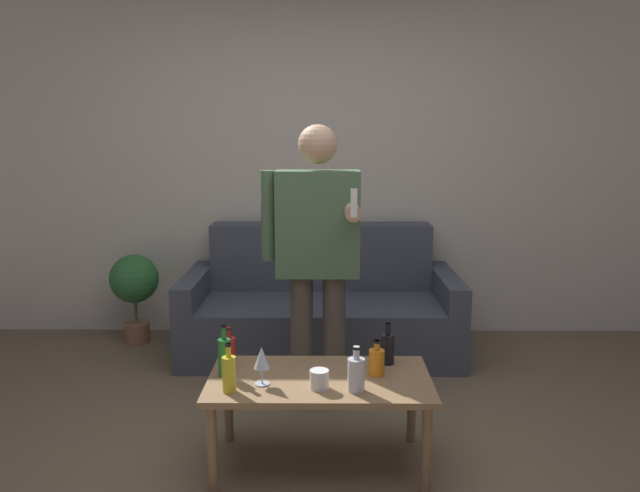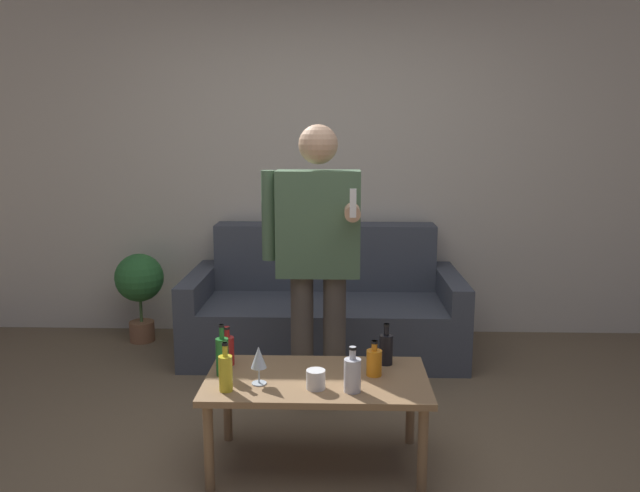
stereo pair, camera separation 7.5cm
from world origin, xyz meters
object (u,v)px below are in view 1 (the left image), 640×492
Objects in this scene: couch at (321,308)px; coffee_table at (320,387)px; bottle_orange at (356,373)px; person_standing_front at (317,248)px.

couch is 1.86× the size of coffee_table.
couch is 9.39× the size of bottle_orange.
coffee_table is at bearing -89.83° from couch.
bottle_orange is at bearing -84.65° from couch.
bottle_orange is 0.13× the size of person_standing_front.
couch is 1.60m from coffee_table.
person_standing_front is (-0.02, -0.96, 0.62)m from couch.
couch reaches higher than bottle_orange.
bottle_orange is (0.16, -0.15, 0.13)m from coffee_table.
person_standing_front is (-0.18, 0.79, 0.40)m from bottle_orange.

